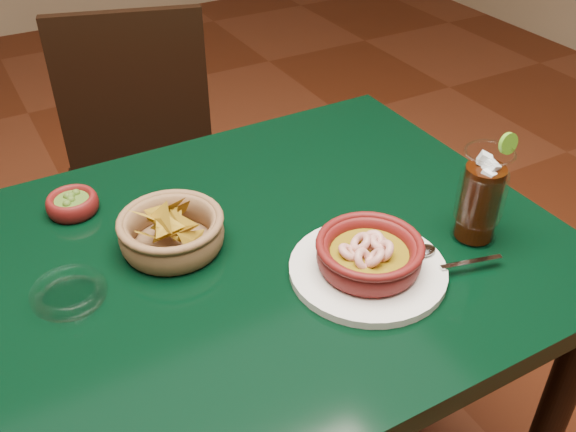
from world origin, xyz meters
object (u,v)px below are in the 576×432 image
shrimp_plate (369,258)px  cola_drink (481,196)px  chip_basket (171,231)px  dining_chair (144,176)px  dining_table (211,308)px

shrimp_plate → cola_drink: (0.21, -0.01, 0.05)m
shrimp_plate → chip_basket: 0.33m
dining_chair → chip_basket: (-0.13, -0.63, 0.28)m
dining_table → shrimp_plate: bearing=-34.0°
shrimp_plate → cola_drink: size_ratio=1.71×
shrimp_plate → chip_basket: chip_basket is taller
dining_chair → cola_drink: (0.33, -0.86, 0.33)m
chip_basket → cola_drink: (0.46, -0.23, 0.05)m
dining_chair → shrimp_plate: bearing=-82.3°
dining_table → cola_drink: 0.49m
dining_table → shrimp_plate: size_ratio=3.68×
dining_table → dining_chair: dining_chair is taller
chip_basket → cola_drink: size_ratio=1.10×
dining_chair → chip_basket: bearing=-101.7°
chip_basket → shrimp_plate: bearing=-41.2°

